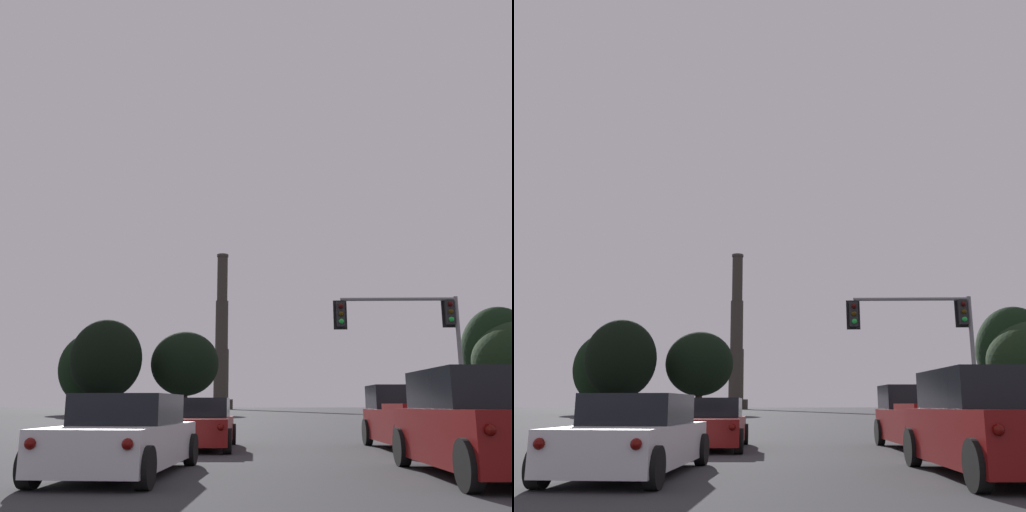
# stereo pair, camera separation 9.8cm
# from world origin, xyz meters

# --- Properties ---
(sedan_left_lane_front) EXTENTS (2.12, 4.75, 1.43)m
(sedan_left_lane_front) POSITION_xyz_m (-2.88, 15.95, 0.67)
(sedan_left_lane_front) COLOR maroon
(sedan_left_lane_front) RESTS_ON ground_plane
(suv_right_lane_second) EXTENTS (2.28, 4.97, 1.86)m
(suv_right_lane_second) POSITION_xyz_m (2.91, 9.11, 0.90)
(suv_right_lane_second) COLOR maroon
(suv_right_lane_second) RESTS_ON ground_plane
(sedan_left_lane_second) EXTENTS (2.19, 4.78, 1.43)m
(sedan_left_lane_second) POSITION_xyz_m (-3.46, 9.27, 0.67)
(sedan_left_lane_second) COLOR silver
(sedan_left_lane_second) RESTS_ON ground_plane
(pickup_truck_right_lane_front) EXTENTS (2.34, 5.56, 1.82)m
(pickup_truck_right_lane_front) POSITION_xyz_m (3.24, 15.71, 0.80)
(pickup_truck_right_lane_front) COLOR maroon
(pickup_truck_right_lane_front) RESTS_ON ground_plane
(traffic_light_overhead_right) EXTENTS (5.38, 0.50, 5.70)m
(traffic_light_overhead_right) POSITION_xyz_m (5.30, 23.27, 4.36)
(traffic_light_overhead_right) COLOR slate
(traffic_light_overhead_right) RESTS_ON ground_plane
(smokestack) EXTENTS (7.02, 7.02, 46.04)m
(smokestack) POSITION_xyz_m (-15.70, 175.78, 18.08)
(smokestack) COLOR #2B2722
(smokestack) RESTS_ON ground_plane
(treeline_far_left) EXTENTS (9.99, 8.99, 13.75)m
(treeline_far_left) POSITION_xyz_m (28.83, 76.82, 7.81)
(treeline_far_left) COLOR black
(treeline_far_left) RESTS_ON ground_plane
(treeline_center_right) EXTENTS (8.85, 7.97, 11.64)m
(treeline_center_right) POSITION_xyz_m (-21.33, 72.36, 6.76)
(treeline_center_right) COLOR black
(treeline_center_right) RESTS_ON ground_plane
(treeline_right_mid) EXTENTS (8.51, 7.66, 10.63)m
(treeline_right_mid) POSITION_xyz_m (-24.85, 78.07, 5.88)
(treeline_right_mid) COLOR black
(treeline_right_mid) RESTS_ON ground_plane
(treeline_left_mid) EXTENTS (8.96, 8.07, 10.73)m
(treeline_left_mid) POSITION_xyz_m (-12.29, 77.78, 6.52)
(treeline_left_mid) COLOR black
(treeline_left_mid) RESTS_ON ground_plane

